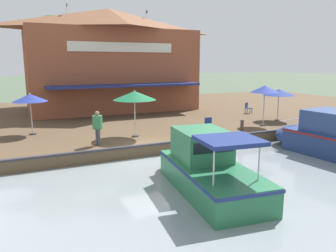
{
  "coord_description": "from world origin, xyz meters",
  "views": [
    {
      "loc": [
        14.23,
        -5.6,
        4.57
      ],
      "look_at": [
        -1.0,
        1.43,
        1.3
      ],
      "focal_mm": 35.0,
      "sensor_mm": 36.0,
      "label": 1
    }
  ],
  "objects_px": {
    "tree_upstream_bank": "(55,45)",
    "tree_downstream_bank": "(53,47)",
    "mooring_post": "(242,127)",
    "cafe_chair_mid_patio": "(248,107)",
    "waterfront_restaurant": "(110,59)",
    "cafe_chair_far_corner_seat": "(209,124)",
    "patio_umbrella_near_quay_edge": "(135,96)",
    "person_at_quay_edge": "(97,124)",
    "patio_umbrella_back_row": "(30,98)",
    "patio_umbrella_mid_patio_right": "(265,89)",
    "motorboat_second_along": "(204,166)",
    "patio_umbrella_far_corner": "(279,92)"
  },
  "relations": [
    {
      "from": "tree_downstream_bank",
      "to": "tree_upstream_bank",
      "type": "xyz_separation_m",
      "value": [
        -0.53,
        0.22,
        0.14
      ]
    },
    {
      "from": "cafe_chair_far_corner_seat",
      "to": "tree_upstream_bank",
      "type": "distance_m",
      "value": 17.88
    },
    {
      "from": "patio_umbrella_far_corner",
      "to": "cafe_chair_far_corner_seat",
      "type": "relative_size",
      "value": 2.59
    },
    {
      "from": "patio_umbrella_far_corner",
      "to": "person_at_quay_edge",
      "type": "distance_m",
      "value": 13.07
    },
    {
      "from": "motorboat_second_along",
      "to": "tree_downstream_bank",
      "type": "height_order",
      "value": "tree_downstream_bank"
    },
    {
      "from": "waterfront_restaurant",
      "to": "mooring_post",
      "type": "xyz_separation_m",
      "value": [
        13.31,
        3.88,
        -3.83
      ]
    },
    {
      "from": "patio_umbrella_back_row",
      "to": "mooring_post",
      "type": "height_order",
      "value": "patio_umbrella_back_row"
    },
    {
      "from": "patio_umbrella_back_row",
      "to": "mooring_post",
      "type": "relative_size",
      "value": 2.86
    },
    {
      "from": "cafe_chair_mid_patio",
      "to": "person_at_quay_edge",
      "type": "xyz_separation_m",
      "value": [
        5.15,
        -13.08,
        0.58
      ]
    },
    {
      "from": "tree_downstream_bank",
      "to": "mooring_post",
      "type": "bearing_deg",
      "value": 25.94
    },
    {
      "from": "waterfront_restaurant",
      "to": "person_at_quay_edge",
      "type": "bearing_deg",
      "value": -17.95
    },
    {
      "from": "patio_umbrella_back_row",
      "to": "person_at_quay_edge",
      "type": "distance_m",
      "value": 4.92
    },
    {
      "from": "tree_downstream_bank",
      "to": "patio_umbrella_far_corner",
      "type": "bearing_deg",
      "value": 43.17
    },
    {
      "from": "patio_umbrella_near_quay_edge",
      "to": "person_at_quay_edge",
      "type": "distance_m",
      "value": 2.74
    },
    {
      "from": "cafe_chair_far_corner_seat",
      "to": "motorboat_second_along",
      "type": "bearing_deg",
      "value": -33.2
    },
    {
      "from": "cafe_chair_far_corner_seat",
      "to": "motorboat_second_along",
      "type": "height_order",
      "value": "motorboat_second_along"
    },
    {
      "from": "cafe_chair_mid_patio",
      "to": "tree_downstream_bank",
      "type": "height_order",
      "value": "tree_downstream_bank"
    },
    {
      "from": "patio_umbrella_near_quay_edge",
      "to": "tree_downstream_bank",
      "type": "relative_size",
      "value": 0.31
    },
    {
      "from": "patio_umbrella_back_row",
      "to": "patio_umbrella_mid_patio_right",
      "type": "distance_m",
      "value": 13.89
    },
    {
      "from": "patio_umbrella_back_row",
      "to": "cafe_chair_mid_patio",
      "type": "height_order",
      "value": "patio_umbrella_back_row"
    },
    {
      "from": "person_at_quay_edge",
      "to": "mooring_post",
      "type": "bearing_deg",
      "value": 83.49
    },
    {
      "from": "person_at_quay_edge",
      "to": "tree_upstream_bank",
      "type": "xyz_separation_m",
      "value": [
        -16.21,
        0.05,
        4.4
      ]
    },
    {
      "from": "patio_umbrella_back_row",
      "to": "tree_upstream_bank",
      "type": "relative_size",
      "value": 0.29
    },
    {
      "from": "patio_umbrella_mid_patio_right",
      "to": "mooring_post",
      "type": "bearing_deg",
      "value": -61.74
    },
    {
      "from": "patio_umbrella_far_corner",
      "to": "patio_umbrella_near_quay_edge",
      "type": "distance_m",
      "value": 10.71
    },
    {
      "from": "cafe_chair_far_corner_seat",
      "to": "motorboat_second_along",
      "type": "xyz_separation_m",
      "value": [
        5.92,
        -3.87,
        -0.25
      ]
    },
    {
      "from": "mooring_post",
      "to": "cafe_chair_mid_patio",
      "type": "bearing_deg",
      "value": 139.44
    },
    {
      "from": "patio_umbrella_near_quay_edge",
      "to": "cafe_chair_far_corner_seat",
      "type": "distance_m",
      "value": 4.64
    },
    {
      "from": "patio_umbrella_far_corner",
      "to": "cafe_chair_mid_patio",
      "type": "height_order",
      "value": "patio_umbrella_far_corner"
    },
    {
      "from": "motorboat_second_along",
      "to": "mooring_post",
      "type": "distance_m",
      "value": 7.09
    },
    {
      "from": "waterfront_restaurant",
      "to": "tree_upstream_bank",
      "type": "bearing_deg",
      "value": -133.72
    },
    {
      "from": "patio_umbrella_mid_patio_right",
      "to": "cafe_chair_far_corner_seat",
      "type": "bearing_deg",
      "value": -85.73
    },
    {
      "from": "patio_umbrella_back_row",
      "to": "patio_umbrella_far_corner",
      "type": "relative_size",
      "value": 1.05
    },
    {
      "from": "cafe_chair_far_corner_seat",
      "to": "person_at_quay_edge",
      "type": "bearing_deg",
      "value": -87.4
    },
    {
      "from": "tree_downstream_bank",
      "to": "motorboat_second_along",
      "type": "bearing_deg",
      "value": 7.43
    },
    {
      "from": "cafe_chair_mid_patio",
      "to": "mooring_post",
      "type": "relative_size",
      "value": 1.05
    },
    {
      "from": "patio_umbrella_near_quay_edge",
      "to": "tree_upstream_bank",
      "type": "xyz_separation_m",
      "value": [
        -15.2,
        -2.21,
        3.22
      ]
    },
    {
      "from": "patio_umbrella_far_corner",
      "to": "person_at_quay_edge",
      "type": "bearing_deg",
      "value": -82.45
    },
    {
      "from": "patio_umbrella_near_quay_edge",
      "to": "tree_downstream_bank",
      "type": "bearing_deg",
      "value": -170.62
    },
    {
      "from": "person_at_quay_edge",
      "to": "tree_downstream_bank",
      "type": "relative_size",
      "value": 0.21
    },
    {
      "from": "patio_umbrella_far_corner",
      "to": "tree_downstream_bank",
      "type": "height_order",
      "value": "tree_downstream_bank"
    },
    {
      "from": "tree_upstream_bank",
      "to": "tree_downstream_bank",
      "type": "bearing_deg",
      "value": -22.22
    },
    {
      "from": "person_at_quay_edge",
      "to": "tree_downstream_bank",
      "type": "height_order",
      "value": "tree_downstream_bank"
    },
    {
      "from": "motorboat_second_along",
      "to": "patio_umbrella_near_quay_edge",
      "type": "bearing_deg",
      "value": -176.93
    },
    {
      "from": "cafe_chair_far_corner_seat",
      "to": "motorboat_second_along",
      "type": "distance_m",
      "value": 7.08
    },
    {
      "from": "patio_umbrella_near_quay_edge",
      "to": "cafe_chair_mid_patio",
      "type": "bearing_deg",
      "value": 110.96
    },
    {
      "from": "patio_umbrella_far_corner",
      "to": "patio_umbrella_mid_patio_right",
      "type": "bearing_deg",
      "value": -63.59
    },
    {
      "from": "tree_upstream_bank",
      "to": "person_at_quay_edge",
      "type": "bearing_deg",
      "value": -0.16
    },
    {
      "from": "patio_umbrella_mid_patio_right",
      "to": "tree_upstream_bank",
      "type": "xyz_separation_m",
      "value": [
        -15.6,
        -10.66,
        3.14
      ]
    },
    {
      "from": "person_at_quay_edge",
      "to": "mooring_post",
      "type": "xyz_separation_m",
      "value": [
        0.9,
        7.9,
        -0.64
      ]
    }
  ]
}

